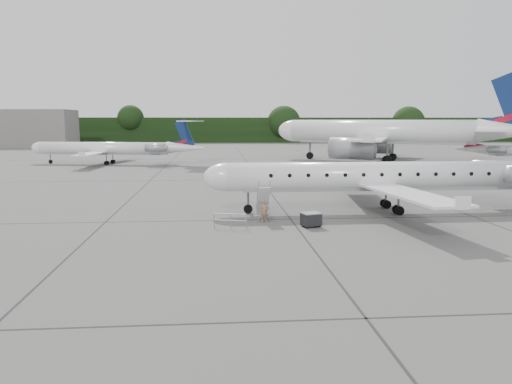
{
  "coord_description": "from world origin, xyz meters",
  "views": [
    {
      "loc": [
        -10.81,
        -31.84,
        7.18
      ],
      "look_at": [
        -8.07,
        1.84,
        2.3
      ],
      "focal_mm": 35.0,
      "sensor_mm": 36.0,
      "label": 1
    }
  ],
  "objects": [
    {
      "name": "bg_narrowbody",
      "position": [
        17.68,
        53.59,
        7.2
      ],
      "size": [
        49.17,
        44.99,
        14.4
      ],
      "primitive_type": null,
      "rotation": [
        0.0,
        0.0,
        -0.52
      ],
      "color": "white",
      "rests_on": "ground"
    },
    {
      "name": "treeline",
      "position": [
        0.0,
        130.0,
        4.0
      ],
      "size": [
        260.0,
        4.0,
        8.0
      ],
      "primitive_type": "cube",
      "color": "black",
      "rests_on": "ground"
    },
    {
      "name": "main_regional_jet",
      "position": [
        2.01,
        6.19,
        3.94
      ],
      "size": [
        30.77,
        22.16,
        7.89
      ],
      "primitive_type": null,
      "rotation": [
        0.0,
        0.0,
        0.0
      ],
      "color": "white",
      "rests_on": "ground"
    },
    {
      "name": "ground",
      "position": [
        0.0,
        0.0,
        0.0
      ],
      "size": [
        320.0,
        320.0,
        0.0
      ],
      "primitive_type": "plane",
      "color": "#575755",
      "rests_on": "ground"
    },
    {
      "name": "airstair",
      "position": [
        -7.38,
        3.92,
        1.24
      ],
      "size": [
        0.85,
        2.23,
        2.47
      ],
      "primitive_type": null,
      "rotation": [
        0.0,
        0.0,
        0.0
      ],
      "color": "white",
      "rests_on": "ground"
    },
    {
      "name": "bg_regional_left",
      "position": [
        -29.14,
        51.76,
        3.61
      ],
      "size": [
        30.78,
        24.65,
        7.23
      ],
      "primitive_type": null,
      "rotation": [
        0.0,
        0.0,
        -0.19
      ],
      "color": "white",
      "rests_on": "ground"
    },
    {
      "name": "safety_railing",
      "position": [
        -9.88,
        0.8,
        0.5
      ],
      "size": [
        2.15,
        0.62,
        1.0
      ],
      "primitive_type": null,
      "rotation": [
        0.0,
        0.0,
        -0.25
      ],
      "color": "gray",
      "rests_on": "ground"
    },
    {
      "name": "passenger",
      "position": [
        -7.38,
        2.65,
        0.79
      ],
      "size": [
        0.65,
        0.5,
        1.58
      ],
      "primitive_type": "imported",
      "rotation": [
        0.0,
        0.0,
        -0.22
      ],
      "color": "#8B604C",
      "rests_on": "ground"
    },
    {
      "name": "baggage_cart",
      "position": [
        -4.41,
        0.89,
        0.52
      ],
      "size": [
        1.43,
        1.27,
        1.04
      ],
      "primitive_type": null,
      "rotation": [
        0.0,
        0.0,
        0.29
      ],
      "color": "black",
      "rests_on": "ground"
    }
  ]
}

